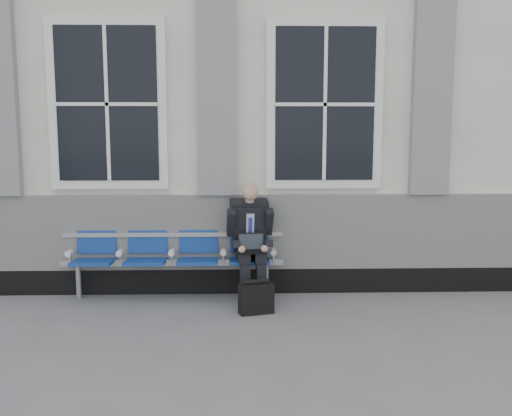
{
  "coord_description": "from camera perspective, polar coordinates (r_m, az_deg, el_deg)",
  "views": [
    {
      "loc": [
        -0.64,
        -5.24,
        1.98
      ],
      "look_at": [
        -0.46,
        0.9,
        1.12
      ],
      "focal_mm": 40.0,
      "sensor_mm": 36.0,
      "label": 1
    }
  ],
  "objects": [
    {
      "name": "ground",
      "position": [
        5.64,
        5.08,
        -12.58
      ],
      "size": [
        70.0,
        70.0,
        0.0
      ],
      "primitive_type": "plane",
      "color": "slate",
      "rests_on": "ground"
    },
    {
      "name": "station_building",
      "position": [
        8.74,
        2.46,
        9.58
      ],
      "size": [
        14.4,
        4.4,
        4.49
      ],
      "color": "silver",
      "rests_on": "ground"
    },
    {
      "name": "bench",
      "position": [
        6.76,
        -8.36,
        -4.27
      ],
      "size": [
        2.6,
        0.47,
        0.91
      ],
      "color": "#9EA0A3",
      "rests_on": "ground"
    },
    {
      "name": "businessman",
      "position": [
        6.56,
        -0.58,
        -2.9
      ],
      "size": [
        0.55,
        0.74,
        1.35
      ],
      "color": "black",
      "rests_on": "ground"
    },
    {
      "name": "briefcase",
      "position": [
        6.19,
        0.01,
        -8.96
      ],
      "size": [
        0.39,
        0.25,
        0.38
      ],
      "color": "black",
      "rests_on": "ground"
    }
  ]
}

